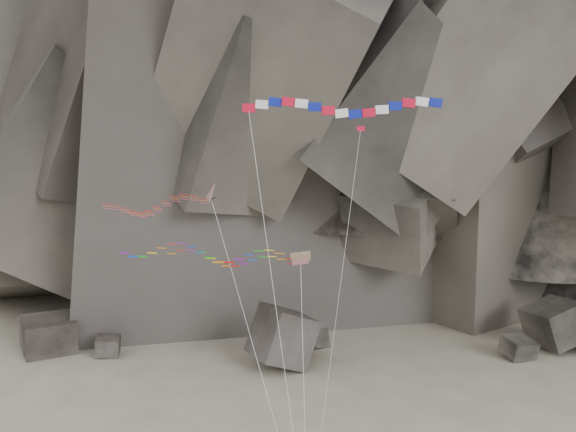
# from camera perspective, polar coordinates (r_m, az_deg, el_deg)

# --- Properties ---
(headland) EXTENTS (110.00, 70.00, 84.00)m
(headland) POSITION_cam_1_polar(r_m,az_deg,el_deg) (112.99, 5.27, 15.08)
(headland) COLOR #5B544A
(headland) RESTS_ON ground
(boulder_field) EXTENTS (77.94, 20.75, 8.79)m
(boulder_field) POSITION_cam_1_polar(r_m,az_deg,el_deg) (80.57, 1.67, -10.35)
(boulder_field) COLOR #47423F
(boulder_field) RESTS_ON ground
(delta_kite) EXTENTS (15.99, 8.23, 21.72)m
(delta_kite) POSITION_cam_1_polar(r_m,az_deg,el_deg) (47.04, -12.09, 0.96)
(delta_kite) COLOR red
(delta_kite) RESTS_ON ground
(banner_kite) EXTENTS (12.90, 6.11, 27.46)m
(banner_kite) POSITION_cam_1_polar(r_m,az_deg,el_deg) (42.10, 4.76, 9.54)
(banner_kite) COLOR red
(banner_kite) RESTS_ON ground
(parafoil_kite) EXTENTS (14.15, 5.34, 17.61)m
(parafoil_kite) POSITION_cam_1_polar(r_m,az_deg,el_deg) (44.08, -7.59, -3.30)
(parafoil_kite) COLOR yellow
(parafoil_kite) RESTS_ON ground
(pennant_kite) EXTENTS (3.20, 4.37, 25.56)m
(pennant_kite) POSITION_cam_1_polar(r_m,az_deg,el_deg) (40.77, 5.16, -2.23)
(pennant_kite) COLOR red
(pennant_kite) RESTS_ON ground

